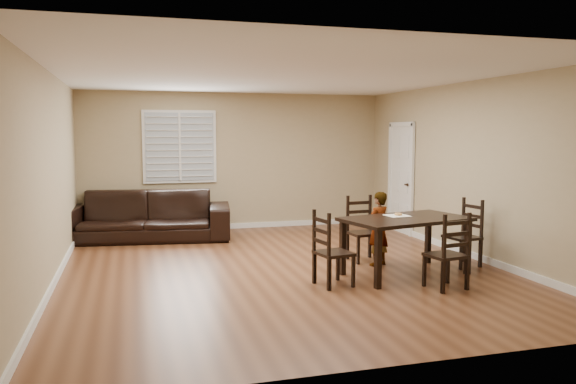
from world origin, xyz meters
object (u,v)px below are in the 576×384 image
object	(u,v)px
dining_table	(406,224)
child	(378,229)
chair_right	(468,235)
donut	(398,214)
chair_far	(452,255)
chair_near	(361,230)
sofa	(146,216)
chair_left	(326,252)

from	to	relation	value
dining_table	child	world-z (taller)	child
dining_table	chair_right	bearing A→B (deg)	0.58
child	donut	distance (m)	0.50
dining_table	chair_far	distance (m)	0.91
dining_table	chair_near	size ratio (longest dim) A/B	1.88
chair_far	donut	bearing A→B (deg)	-88.31
child	sofa	world-z (taller)	child
child	sofa	size ratio (longest dim) A/B	0.36
dining_table	donut	bearing A→B (deg)	83.66
dining_table	chair_far	xyz separation A→B (m)	(0.18, -0.86, -0.26)
chair_far	sofa	world-z (taller)	chair_far
dining_table	chair_far	size ratio (longest dim) A/B	1.91
dining_table	donut	size ratio (longest dim) A/B	17.31
dining_table	child	distance (m)	0.62
chair_near	donut	distance (m)	0.94
chair_left	chair_right	distance (m)	2.44
sofa	donut	bearing A→B (deg)	-37.53
chair_right	child	distance (m)	1.32
donut	chair_near	bearing A→B (deg)	102.71
chair_far	chair_left	bearing A→B (deg)	-31.89
donut	sofa	distance (m)	4.71
chair_right	donut	xyz separation A→B (m)	(-1.16, -0.08, 0.37)
donut	sofa	world-z (taller)	sofa
dining_table	donut	world-z (taller)	donut
child	sofa	xyz separation A→B (m)	(-3.17, 2.96, -0.10)
chair_near	donut	world-z (taller)	chair_near
chair_far	sofa	size ratio (longest dim) A/B	0.32
chair_far	child	distance (m)	1.48
chair_near	chair_left	distance (m)	1.66
dining_table	chair_right	distance (m)	1.20
dining_table	chair_left	distance (m)	1.29
chair_right	sofa	xyz separation A→B (m)	(-4.45, 3.29, -0.01)
sofa	chair_near	bearing A→B (deg)	-30.99
chair_near	chair_far	xyz separation A→B (m)	(0.39, -1.89, -0.01)
child	donut	bearing A→B (deg)	80.03
chair_near	chair_right	size ratio (longest dim) A/B	1.00
chair_far	chair_right	world-z (taller)	chair_right
chair_far	child	size ratio (longest dim) A/B	0.89
chair_left	child	xyz separation A→B (m)	(1.10, 0.86, 0.10)
dining_table	sofa	xyz separation A→B (m)	(-3.30, 3.55, -0.26)
child	donut	size ratio (longest dim) A/B	10.17
chair_right	sofa	bearing A→B (deg)	-135.11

